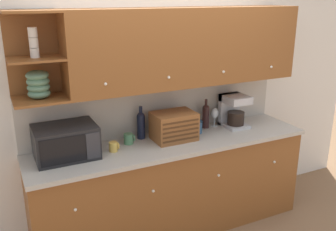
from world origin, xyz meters
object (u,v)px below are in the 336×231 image
(mug, at_px, (129,139))
(storage_canister, at_px, (197,127))
(bread_box, at_px, (174,126))
(coffee_maker, at_px, (233,110))
(mug_blue_second, at_px, (114,147))
(microwave, at_px, (66,142))
(wine_bottle, at_px, (141,124))
(wine_glass, at_px, (215,114))
(second_wine_bottle, at_px, (206,115))

(mug, height_order, storage_canister, storage_canister)
(bread_box, xyz_separation_m, coffee_maker, (0.74, 0.08, 0.04))
(mug_blue_second, height_order, coffee_maker, coffee_maker)
(bread_box, bearing_deg, mug_blue_second, -177.95)
(microwave, xyz_separation_m, coffee_maker, (1.76, 0.04, 0.03))
(wine_bottle, bearing_deg, wine_glass, -0.94)
(mug, xyz_separation_m, wine_glass, (0.99, 0.06, 0.09))
(mug_blue_second, distance_m, second_wine_bottle, 1.08)
(wine_bottle, distance_m, storage_canister, 0.58)
(second_wine_bottle, bearing_deg, mug_blue_second, -170.74)
(storage_canister, distance_m, second_wine_bottle, 0.20)
(storage_canister, relative_size, wine_glass, 0.64)
(wine_glass, xyz_separation_m, coffee_maker, (0.18, -0.07, 0.04))
(mug, distance_m, wine_bottle, 0.20)
(wine_bottle, bearing_deg, mug_blue_second, -151.33)
(wine_bottle, xyz_separation_m, second_wine_bottle, (0.72, -0.01, -0.01))
(bread_box, height_order, storage_canister, bread_box)
(wine_bottle, bearing_deg, second_wine_bottle, -1.08)
(mug, height_order, coffee_maker, coffee_maker)
(storage_canister, bearing_deg, microwave, -178.96)
(mug_blue_second, distance_m, storage_canister, 0.91)
(wine_glass, relative_size, coffee_maker, 0.59)
(mug, bearing_deg, wine_glass, 3.67)
(mug, xyz_separation_m, second_wine_bottle, (0.88, 0.06, 0.09))
(mug_blue_second, xyz_separation_m, bread_box, (0.61, 0.02, 0.09))
(storage_canister, distance_m, coffee_maker, 0.47)
(coffee_maker, bearing_deg, bread_box, -174.09)
(mug_blue_second, bearing_deg, storage_canister, 5.10)
(microwave, height_order, coffee_maker, coffee_maker)
(storage_canister, relative_size, second_wine_bottle, 0.41)
(microwave, relative_size, mug, 5.12)
(microwave, xyz_separation_m, storage_canister, (1.30, 0.02, -0.08))
(microwave, distance_m, storage_canister, 1.31)
(storage_canister, xyz_separation_m, coffee_maker, (0.45, 0.02, 0.11))
(bread_box, bearing_deg, wine_bottle, 148.80)
(bread_box, distance_m, coffee_maker, 0.75)
(microwave, distance_m, second_wine_bottle, 1.47)
(microwave, bearing_deg, wine_bottle, 9.91)
(microwave, relative_size, mug_blue_second, 5.82)
(storage_canister, height_order, second_wine_bottle, second_wine_bottle)
(storage_canister, xyz_separation_m, wine_glass, (0.27, 0.09, 0.07))
(microwave, bearing_deg, mug, 5.15)
(mug, relative_size, coffee_maker, 0.30)
(wine_bottle, xyz_separation_m, storage_canister, (0.56, -0.11, -0.08))
(mug, bearing_deg, microwave, -174.85)
(bread_box, bearing_deg, microwave, 178.04)
(storage_canister, height_order, wine_glass, wine_glass)
(storage_canister, height_order, coffee_maker, coffee_maker)
(microwave, distance_m, mug_blue_second, 0.42)
(microwave, xyz_separation_m, wine_bottle, (0.74, 0.13, 0.00))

